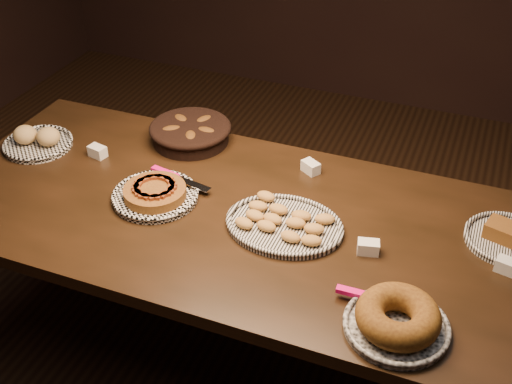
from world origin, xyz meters
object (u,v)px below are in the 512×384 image
at_px(buffet_table, 260,234).
at_px(bundt_cake_plate, 397,319).
at_px(apple_tart_plate, 155,194).
at_px(madeleine_platter, 284,223).

xyz_separation_m(buffet_table, bundt_cake_plate, (0.55, -0.34, 0.11)).
bearing_deg(buffet_table, apple_tart_plate, -175.47).
height_order(buffet_table, madeleine_platter, madeleine_platter).
height_order(buffet_table, bundt_cake_plate, bundt_cake_plate).
xyz_separation_m(apple_tart_plate, bundt_cake_plate, (0.94, -0.31, 0.02)).
bearing_deg(bundt_cake_plate, apple_tart_plate, -175.08).
height_order(apple_tart_plate, bundt_cake_plate, bundt_cake_plate).
distance_m(buffet_table, apple_tart_plate, 0.41).
height_order(apple_tart_plate, madeleine_platter, apple_tart_plate).
xyz_separation_m(madeleine_platter, bundt_cake_plate, (0.45, -0.32, 0.02)).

